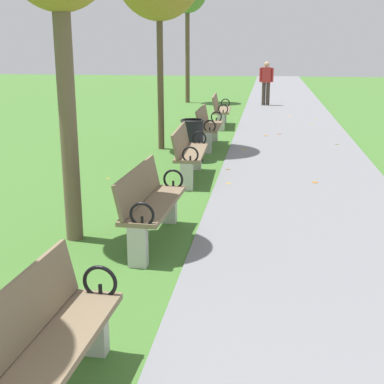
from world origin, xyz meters
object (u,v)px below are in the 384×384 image
at_px(park_bench_3, 150,203).
at_px(pedestrian_walking, 266,81).
at_px(trash_bin, 192,140).
at_px(park_bench_2, 41,348).
at_px(park_bench_5, 208,126).
at_px(park_bench_4, 189,152).
at_px(park_bench_6, 220,110).

height_order(park_bench_3, pedestrian_walking, pedestrian_walking).
height_order(pedestrian_walking, trash_bin, pedestrian_walking).
xyz_separation_m(park_bench_2, park_bench_5, (-0.00, 9.36, 0.00)).
bearing_deg(trash_bin, park_bench_5, 84.63).
bearing_deg(pedestrian_walking, park_bench_4, -95.99).
xyz_separation_m(park_bench_4, pedestrian_walking, (1.23, 11.78, 0.44)).
xyz_separation_m(park_bench_3, park_bench_5, (-0.00, 6.21, 0.00)).
height_order(park_bench_2, park_bench_3, same).
height_order(park_bench_4, park_bench_5, same).
bearing_deg(park_bench_6, trash_bin, -91.81).
xyz_separation_m(park_bench_2, pedestrian_walking, (1.23, 18.06, 0.44)).
bearing_deg(park_bench_5, trash_bin, -95.37).
bearing_deg(trash_bin, park_bench_4, -84.44).
height_order(park_bench_4, trash_bin, park_bench_4).
height_order(park_bench_4, park_bench_6, same).
bearing_deg(park_bench_5, park_bench_2, -90.00).
height_order(park_bench_2, park_bench_5, same).
distance_m(park_bench_4, pedestrian_walking, 11.85).
distance_m(park_bench_5, pedestrian_walking, 8.79).
bearing_deg(park_bench_5, park_bench_3, -90.00).
height_order(park_bench_2, pedestrian_walking, pedestrian_walking).
relative_size(park_bench_6, trash_bin, 1.93).
height_order(park_bench_6, pedestrian_walking, pedestrian_walking).
height_order(park_bench_4, pedestrian_walking, pedestrian_walking).
xyz_separation_m(park_bench_4, park_bench_6, (0.00, 6.18, 0.00)).
bearing_deg(park_bench_2, pedestrian_walking, 86.09).
distance_m(park_bench_4, trash_bin, 1.52).
bearing_deg(park_bench_6, park_bench_4, -90.00).
bearing_deg(pedestrian_walking, park_bench_3, -94.74).
relative_size(pedestrian_walking, trash_bin, 1.93).
bearing_deg(park_bench_2, park_bench_3, 90.00).
relative_size(park_bench_4, pedestrian_walking, 1.00).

